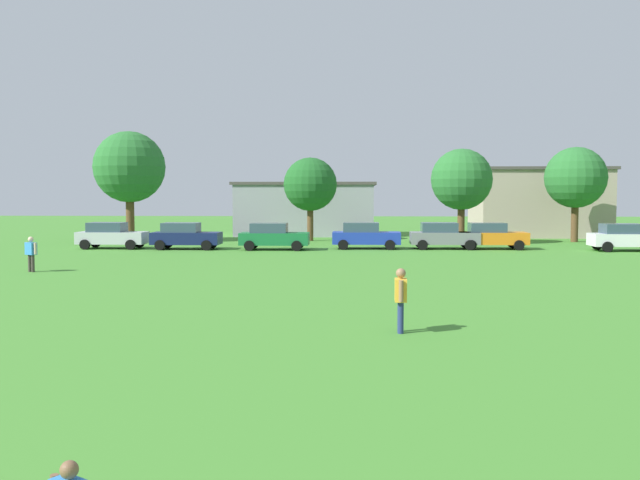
# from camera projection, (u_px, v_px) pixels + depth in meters

# --- Properties ---
(ground_plane) EXTENTS (160.00, 160.00, 0.00)m
(ground_plane) POSITION_uv_depth(u_px,v_px,m) (285.00, 268.00, 32.81)
(ground_plane) COLOR #42842D
(adult_bystander) EXTENTS (0.32, 0.77, 1.62)m
(adult_bystander) POSITION_uv_depth(u_px,v_px,m) (401.00, 294.00, 17.49)
(adult_bystander) COLOR navy
(adult_bystander) RESTS_ON ground
(bystander_near_trees) EXTENTS (0.66, 0.52, 1.58)m
(bystander_near_trees) POSITION_uv_depth(u_px,v_px,m) (31.00, 251.00, 31.28)
(bystander_near_trees) COLOR #3F3833
(bystander_near_trees) RESTS_ON ground
(parked_car_silver_0) EXTENTS (4.30, 2.02, 1.68)m
(parked_car_silver_0) POSITION_uv_depth(u_px,v_px,m) (111.00, 235.00, 44.84)
(parked_car_silver_0) COLOR silver
(parked_car_silver_0) RESTS_ON ground
(parked_car_navy_1) EXTENTS (4.30, 2.02, 1.68)m
(parked_car_navy_1) POSITION_uv_depth(u_px,v_px,m) (185.00, 236.00, 44.32)
(parked_car_navy_1) COLOR #141E4C
(parked_car_navy_1) RESTS_ON ground
(parked_car_green_2) EXTENTS (4.30, 2.02, 1.68)m
(parked_car_green_2) POSITION_uv_depth(u_px,v_px,m) (273.00, 236.00, 43.84)
(parked_car_green_2) COLOR #196B38
(parked_car_green_2) RESTS_ON ground
(parked_car_blue_3) EXTENTS (4.30, 2.02, 1.68)m
(parked_car_blue_3) POSITION_uv_depth(u_px,v_px,m) (365.00, 235.00, 44.64)
(parked_car_blue_3) COLOR #1E38AD
(parked_car_blue_3) RESTS_ON ground
(parked_car_gray_4) EXTENTS (4.30, 2.02, 1.68)m
(parked_car_gray_4) POSITION_uv_depth(u_px,v_px,m) (443.00, 236.00, 44.47)
(parked_car_gray_4) COLOR slate
(parked_car_gray_4) RESTS_ON ground
(parked_car_orange_5) EXTENTS (4.30, 2.02, 1.68)m
(parked_car_orange_5) POSITION_uv_depth(u_px,v_px,m) (491.00, 236.00, 44.38)
(parked_car_orange_5) COLOR orange
(parked_car_orange_5) RESTS_ON ground
(parked_car_white_6) EXTENTS (4.30, 2.02, 1.68)m
(parked_car_white_6) POSITION_uv_depth(u_px,v_px,m) (625.00, 237.00, 42.84)
(parked_car_white_6) COLOR white
(parked_car_white_6) RESTS_ON ground
(tree_far_left) EXTENTS (5.16, 5.16, 8.05)m
(tree_far_left) POSITION_uv_depth(u_px,v_px,m) (129.00, 167.00, 50.78)
(tree_far_left) COLOR brown
(tree_far_left) RESTS_ON ground
(tree_left) EXTENTS (4.00, 4.00, 6.23)m
(tree_left) POSITION_uv_depth(u_px,v_px,m) (310.00, 185.00, 52.30)
(tree_left) COLOR brown
(tree_left) RESTS_ON ground
(tree_center_left) EXTENTS (4.27, 4.27, 6.66)m
(tree_center_left) POSITION_uv_depth(u_px,v_px,m) (462.00, 180.00, 48.81)
(tree_center_left) COLOR brown
(tree_center_left) RESTS_ON ground
(tree_center_right) EXTENTS (4.45, 4.45, 6.93)m
(tree_center_right) POSITION_uv_depth(u_px,v_px,m) (576.00, 178.00, 50.97)
(tree_center_right) COLOR brown
(tree_center_right) RESTS_ON ground
(house_left) EXTENTS (10.70, 8.05, 5.67)m
(house_left) POSITION_uv_depth(u_px,v_px,m) (537.00, 202.00, 58.71)
(house_left) COLOR tan
(house_left) RESTS_ON ground
(house_right) EXTENTS (11.91, 6.67, 4.50)m
(house_right) POSITION_uv_depth(u_px,v_px,m) (306.00, 209.00, 59.78)
(house_right) COLOR #9999A3
(house_right) RESTS_ON ground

